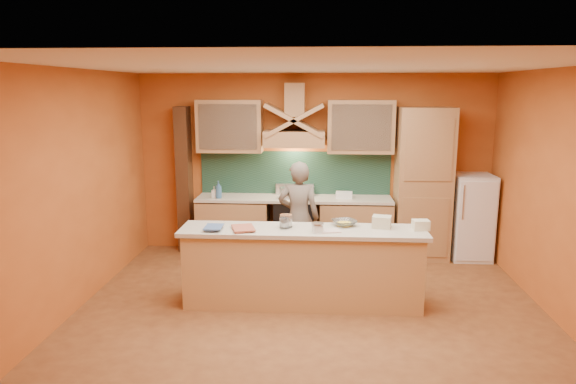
# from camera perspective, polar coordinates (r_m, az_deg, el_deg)

# --- Properties ---
(floor) EXTENTS (5.50, 5.00, 0.01)m
(floor) POSITION_cam_1_polar(r_m,az_deg,el_deg) (6.10, 2.47, -13.46)
(floor) COLOR brown
(floor) RESTS_ON ground
(ceiling) EXTENTS (5.50, 5.00, 0.01)m
(ceiling) POSITION_cam_1_polar(r_m,az_deg,el_deg) (5.54, 2.72, 13.83)
(ceiling) COLOR white
(ceiling) RESTS_ON wall_back
(wall_back) EXTENTS (5.50, 0.02, 2.80)m
(wall_back) POSITION_cam_1_polar(r_m,az_deg,el_deg) (8.12, 2.92, 3.14)
(wall_back) COLOR #BC5D24
(wall_back) RESTS_ON floor
(wall_front) EXTENTS (5.50, 0.02, 2.80)m
(wall_front) POSITION_cam_1_polar(r_m,az_deg,el_deg) (3.25, 1.76, -9.58)
(wall_front) COLOR #BC5D24
(wall_front) RESTS_ON floor
(wall_left) EXTENTS (0.02, 5.00, 2.80)m
(wall_left) POSITION_cam_1_polar(r_m,az_deg,el_deg) (6.33, -23.15, -0.13)
(wall_left) COLOR #BC5D24
(wall_left) RESTS_ON floor
(wall_right) EXTENTS (0.02, 5.00, 2.80)m
(wall_right) POSITION_cam_1_polar(r_m,az_deg,el_deg) (6.25, 28.69, -0.76)
(wall_right) COLOR #BC5D24
(wall_right) RESTS_ON floor
(base_cabinet_left) EXTENTS (1.10, 0.60, 0.86)m
(base_cabinet_left) POSITION_cam_1_polar(r_m,az_deg,el_deg) (8.14, -6.04, -3.87)
(base_cabinet_left) COLOR #AD7D4F
(base_cabinet_left) RESTS_ON floor
(base_cabinet_right) EXTENTS (1.10, 0.60, 0.86)m
(base_cabinet_right) POSITION_cam_1_polar(r_m,az_deg,el_deg) (8.04, 7.47, -4.08)
(base_cabinet_right) COLOR #AD7D4F
(base_cabinet_right) RESTS_ON floor
(counter_top) EXTENTS (3.00, 0.62, 0.04)m
(counter_top) POSITION_cam_1_polar(r_m,az_deg,el_deg) (7.92, 0.68, -0.73)
(counter_top) COLOR beige
(counter_top) RESTS_ON base_cabinet_left
(stove) EXTENTS (0.60, 0.58, 0.90)m
(stove) POSITION_cam_1_polar(r_m,az_deg,el_deg) (8.03, 0.68, -3.87)
(stove) COLOR black
(stove) RESTS_ON floor
(backsplash) EXTENTS (3.00, 0.03, 0.70)m
(backsplash) POSITION_cam_1_polar(r_m,az_deg,el_deg) (8.14, 0.79, 2.11)
(backsplash) COLOR #19372B
(backsplash) RESTS_ON wall_back
(range_hood) EXTENTS (0.92, 0.50, 0.24)m
(range_hood) POSITION_cam_1_polar(r_m,az_deg,el_deg) (7.83, 0.72, 5.95)
(range_hood) COLOR #AD7D4F
(range_hood) RESTS_ON wall_back
(hood_chimney) EXTENTS (0.30, 0.30, 0.50)m
(hood_chimney) POSITION_cam_1_polar(r_m,az_deg,el_deg) (7.90, 0.77, 10.21)
(hood_chimney) COLOR #AD7D4F
(hood_chimney) RESTS_ON wall_back
(upper_cabinet_left) EXTENTS (1.00, 0.35, 0.80)m
(upper_cabinet_left) POSITION_cam_1_polar(r_m,az_deg,el_deg) (8.00, -6.48, 7.29)
(upper_cabinet_left) COLOR #AD7D4F
(upper_cabinet_left) RESTS_ON wall_back
(upper_cabinet_right) EXTENTS (1.00, 0.35, 0.80)m
(upper_cabinet_right) POSITION_cam_1_polar(r_m,az_deg,el_deg) (7.90, 8.07, 7.20)
(upper_cabinet_right) COLOR #AD7D4F
(upper_cabinet_right) RESTS_ON wall_back
(pantry_column) EXTENTS (0.80, 0.60, 2.30)m
(pantry_column) POSITION_cam_1_polar(r_m,az_deg,el_deg) (8.02, 14.75, 0.86)
(pantry_column) COLOR #AD7D4F
(pantry_column) RESTS_ON floor
(fridge) EXTENTS (0.58, 0.60, 1.30)m
(fridge) POSITION_cam_1_polar(r_m,az_deg,el_deg) (8.30, 19.67, -2.62)
(fridge) COLOR white
(fridge) RESTS_ON floor
(trim_column_left) EXTENTS (0.20, 0.30, 2.30)m
(trim_column_left) POSITION_cam_1_polar(r_m,az_deg,el_deg) (8.29, -11.43, 1.35)
(trim_column_left) COLOR #472816
(trim_column_left) RESTS_ON floor
(island_body) EXTENTS (2.80, 0.55, 0.88)m
(island_body) POSITION_cam_1_polar(r_m,az_deg,el_deg) (6.21, 1.63, -8.60)
(island_body) COLOR tan
(island_body) RESTS_ON floor
(island_top) EXTENTS (2.90, 0.62, 0.05)m
(island_top) POSITION_cam_1_polar(r_m,az_deg,el_deg) (6.07, 1.65, -4.33)
(island_top) COLOR beige
(island_top) RESTS_ON island_body
(person) EXTENTS (0.61, 0.42, 1.59)m
(person) POSITION_cam_1_polar(r_m,az_deg,el_deg) (7.18, 1.20, -2.86)
(person) COLOR #70665B
(person) RESTS_ON floor
(pot_large) EXTENTS (0.26, 0.26, 0.17)m
(pot_large) POSITION_cam_1_polar(r_m,az_deg,el_deg) (7.86, -0.03, -0.21)
(pot_large) COLOR silver
(pot_large) RESTS_ON stove
(pot_small) EXTENTS (0.26, 0.26, 0.13)m
(pot_small) POSITION_cam_1_polar(r_m,az_deg,el_deg) (8.06, 2.20, -0.06)
(pot_small) COLOR silver
(pot_small) RESTS_ON stove
(soap_bottle_a) EXTENTS (0.09, 0.09, 0.17)m
(soap_bottle_a) POSITION_cam_1_polar(r_m,az_deg,el_deg) (7.95, -8.21, -0.02)
(soap_bottle_a) COLOR beige
(soap_bottle_a) RESTS_ON counter_top
(soap_bottle_b) EXTENTS (0.11, 0.11, 0.27)m
(soap_bottle_b) POSITION_cam_1_polar(r_m,az_deg,el_deg) (7.89, -7.73, 0.26)
(soap_bottle_b) COLOR #356292
(soap_bottle_b) RESTS_ON counter_top
(bowl_back) EXTENTS (0.30, 0.30, 0.07)m
(bowl_back) POSITION_cam_1_polar(r_m,az_deg,el_deg) (7.93, 6.14, -0.37)
(bowl_back) COLOR white
(bowl_back) RESTS_ON counter_top
(dish_rack) EXTENTS (0.26, 0.21, 0.09)m
(dish_rack) POSITION_cam_1_polar(r_m,az_deg,el_deg) (7.92, 6.25, -0.33)
(dish_rack) COLOR white
(dish_rack) RESTS_ON counter_top
(book_lower) EXTENTS (0.33, 0.39, 0.03)m
(book_lower) POSITION_cam_1_polar(r_m,az_deg,el_deg) (6.02, -6.18, -4.13)
(book_lower) COLOR #A7523B
(book_lower) RESTS_ON island_top
(book_upper) EXTENTS (0.21, 0.28, 0.02)m
(book_upper) POSITION_cam_1_polar(r_m,az_deg,el_deg) (6.08, -9.21, -3.87)
(book_upper) COLOR #3F598A
(book_upper) RESTS_ON island_top
(jar_large) EXTENTS (0.20, 0.20, 0.15)m
(jar_large) POSITION_cam_1_polar(r_m,az_deg,el_deg) (6.11, -0.21, -3.23)
(jar_large) COLOR silver
(jar_large) RESTS_ON island_top
(jar_small) EXTENTS (0.12, 0.12, 0.13)m
(jar_small) POSITION_cam_1_polar(r_m,az_deg,el_deg) (6.04, -0.43, -3.49)
(jar_small) COLOR silver
(jar_small) RESTS_ON island_top
(kitchen_scale) EXTENTS (0.13, 0.13, 0.09)m
(kitchen_scale) POSITION_cam_1_polar(r_m,az_deg,el_deg) (5.90, 3.30, -4.10)
(kitchen_scale) COLOR white
(kitchen_scale) RESTS_ON island_top
(mixing_bowl) EXTENTS (0.37, 0.37, 0.07)m
(mixing_bowl) POSITION_cam_1_polar(r_m,az_deg,el_deg) (6.22, 6.28, -3.42)
(mixing_bowl) COLOR silver
(mixing_bowl) RESTS_ON island_top
(cloth) EXTENTS (0.25, 0.21, 0.01)m
(cloth) POSITION_cam_1_polar(r_m,az_deg,el_deg) (5.96, 4.72, -4.32)
(cloth) COLOR beige
(cloth) RESTS_ON island_top
(grocery_bag_a) EXTENTS (0.25, 0.21, 0.14)m
(grocery_bag_a) POSITION_cam_1_polar(r_m,az_deg,el_deg) (6.20, 10.37, -3.27)
(grocery_bag_a) COLOR beige
(grocery_bag_a) RESTS_ON island_top
(grocery_bag_b) EXTENTS (0.20, 0.16, 0.11)m
(grocery_bag_b) POSITION_cam_1_polar(r_m,az_deg,el_deg) (6.20, 14.54, -3.56)
(grocery_bag_b) COLOR beige
(grocery_bag_b) RESTS_ON island_top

